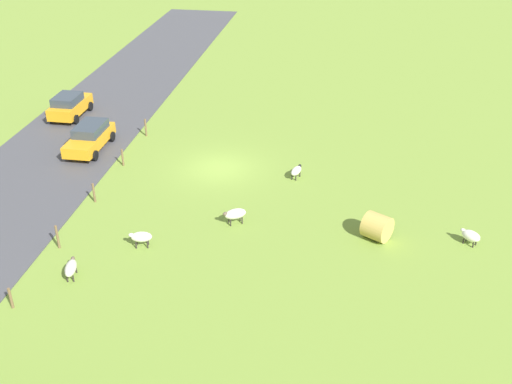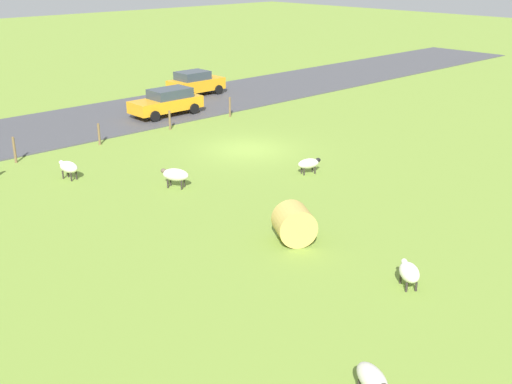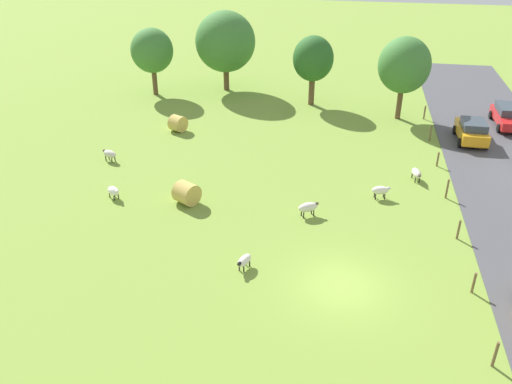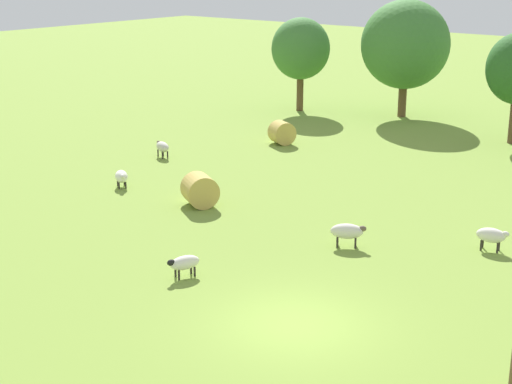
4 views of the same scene
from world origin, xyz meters
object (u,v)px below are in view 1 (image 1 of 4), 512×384
at_px(sheep_0, 235,214).
at_px(sheep_5, 141,237).
at_px(car_0, 70,105).
at_px(sheep_1, 471,236).
at_px(sheep_2, 71,268).
at_px(hay_bale_0, 377,227).
at_px(sheep_3, 296,171).
at_px(car_1, 90,137).

distance_m(sheep_0, sheep_5, 4.87).
distance_m(sheep_5, car_0, 17.96).
height_order(sheep_1, sheep_2, sheep_1).
bearing_deg(hay_bale_0, sheep_2, 21.60).
relative_size(sheep_1, car_0, 0.27).
bearing_deg(sheep_0, hay_bale_0, 178.12).
distance_m(sheep_2, car_0, 19.27).
distance_m(sheep_3, car_1, 13.35).
bearing_deg(hay_bale_0, sheep_1, -177.63).
height_order(sheep_1, car_1, car_1).
xyz_separation_m(sheep_5, hay_bale_0, (-11.08, -2.51, 0.11)).
height_order(hay_bale_0, car_0, car_0).
height_order(sheep_0, car_0, car_0).
relative_size(sheep_2, sheep_5, 1.15).
xyz_separation_m(sheep_1, car_1, (22.17, -7.22, 0.40)).
bearing_deg(car_0, sheep_2, 114.09).
bearing_deg(sheep_5, car_1, -56.18).
bearing_deg(sheep_0, sheep_5, 34.28).
height_order(sheep_0, sheep_3, sheep_0).
relative_size(sheep_5, car_0, 0.30).
height_order(sheep_3, sheep_5, sheep_5).
bearing_deg(sheep_5, car_0, -55.51).
xyz_separation_m(sheep_1, sheep_3, (8.94, -5.46, -0.01)).
distance_m(sheep_3, car_0, 18.03).
distance_m(sheep_1, hay_bale_0, 4.45).
xyz_separation_m(sheep_3, sheep_5, (6.59, 8.16, 0.08)).
relative_size(sheep_2, sheep_3, 1.16).
relative_size(sheep_0, sheep_2, 0.94).
relative_size(sheep_3, car_1, 0.26).
xyz_separation_m(sheep_2, car_1, (4.34, -12.70, 0.39)).
bearing_deg(sheep_0, sheep_3, -115.34).
height_order(sheep_0, car_1, car_1).
xyz_separation_m(sheep_0, hay_bale_0, (-7.06, 0.23, 0.09)).
relative_size(sheep_3, hay_bale_0, 0.87).
xyz_separation_m(sheep_2, sheep_3, (-8.89, -10.94, -0.03)).
distance_m(sheep_3, hay_bale_0, 7.22).
distance_m(car_0, car_1, 6.02).
bearing_deg(sheep_3, sheep_5, 51.07).
relative_size(sheep_2, car_1, 0.30).
relative_size(sheep_0, car_1, 0.28).
bearing_deg(sheep_1, sheep_3, -31.42).
bearing_deg(car_0, sheep_0, 139.65).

